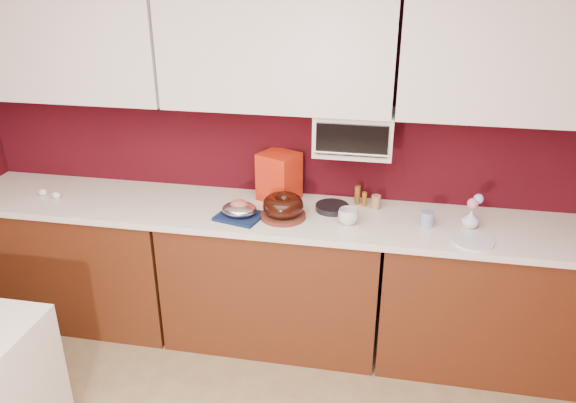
% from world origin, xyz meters
% --- Properties ---
extents(wall_back, '(4.00, 0.02, 2.50)m').
position_xyz_m(wall_back, '(0.00, 2.25, 1.25)').
color(wall_back, '#3E080F').
rests_on(wall_back, floor).
extents(base_cabinet_left, '(1.31, 0.58, 0.86)m').
position_xyz_m(base_cabinet_left, '(-1.33, 1.94, 0.43)').
color(base_cabinet_left, '#532610').
rests_on(base_cabinet_left, floor).
extents(base_cabinet_center, '(1.31, 0.58, 0.86)m').
position_xyz_m(base_cabinet_center, '(0.00, 1.94, 0.43)').
color(base_cabinet_center, '#532610').
rests_on(base_cabinet_center, floor).
extents(base_cabinet_right, '(1.31, 0.58, 0.86)m').
position_xyz_m(base_cabinet_right, '(1.33, 1.94, 0.43)').
color(base_cabinet_right, '#532610').
rests_on(base_cabinet_right, floor).
extents(countertop, '(4.00, 0.62, 0.04)m').
position_xyz_m(countertop, '(0.00, 1.94, 0.88)').
color(countertop, white).
rests_on(countertop, base_cabinet_center).
extents(upper_cabinet_left, '(1.31, 0.33, 0.70)m').
position_xyz_m(upper_cabinet_left, '(-1.33, 2.08, 1.85)').
color(upper_cabinet_left, white).
rests_on(upper_cabinet_left, wall_back).
extents(upper_cabinet_center, '(1.31, 0.33, 0.70)m').
position_xyz_m(upper_cabinet_center, '(0.00, 2.08, 1.85)').
color(upper_cabinet_center, white).
rests_on(upper_cabinet_center, wall_back).
extents(upper_cabinet_right, '(1.31, 0.33, 0.70)m').
position_xyz_m(upper_cabinet_right, '(1.33, 2.08, 1.85)').
color(upper_cabinet_right, white).
rests_on(upper_cabinet_right, wall_back).
extents(toaster_oven, '(0.45, 0.30, 0.25)m').
position_xyz_m(toaster_oven, '(0.45, 2.10, 1.38)').
color(toaster_oven, white).
rests_on(toaster_oven, upper_cabinet_center).
extents(toaster_oven_door, '(0.40, 0.02, 0.18)m').
position_xyz_m(toaster_oven_door, '(0.45, 1.94, 1.38)').
color(toaster_oven_door, black).
rests_on(toaster_oven_door, toaster_oven).
extents(toaster_oven_handle, '(0.42, 0.02, 0.02)m').
position_xyz_m(toaster_oven_handle, '(0.45, 1.93, 1.30)').
color(toaster_oven_handle, silver).
rests_on(toaster_oven_handle, toaster_oven).
extents(cake_base, '(0.33, 0.33, 0.02)m').
position_xyz_m(cake_base, '(0.07, 1.87, 0.91)').
color(cake_base, '#5B271B').
rests_on(cake_base, countertop).
extents(bundt_cake, '(0.32, 0.32, 0.10)m').
position_xyz_m(bundt_cake, '(0.07, 1.87, 0.98)').
color(bundt_cake, black).
rests_on(bundt_cake, cake_base).
extents(navy_towel, '(0.30, 0.27, 0.02)m').
position_xyz_m(navy_towel, '(-0.18, 1.82, 0.91)').
color(navy_towel, '#111F43').
rests_on(navy_towel, countertop).
extents(foil_ham_nest, '(0.25, 0.23, 0.08)m').
position_xyz_m(foil_ham_nest, '(-0.18, 1.82, 0.96)').
color(foil_ham_nest, silver).
rests_on(foil_ham_nest, navy_towel).
extents(roasted_ham, '(0.12, 0.11, 0.07)m').
position_xyz_m(roasted_ham, '(-0.18, 1.82, 0.98)').
color(roasted_ham, '#BC5D56').
rests_on(roasted_ham, foil_ham_nest).
extents(pandoro_box, '(0.28, 0.27, 0.30)m').
position_xyz_m(pandoro_box, '(-0.00, 2.14, 1.05)').
color(pandoro_box, '#B60C0E').
rests_on(pandoro_box, countertop).
extents(dark_pan, '(0.23, 0.23, 0.04)m').
position_xyz_m(dark_pan, '(0.34, 2.03, 0.92)').
color(dark_pan, black).
rests_on(dark_pan, countertop).
extents(coffee_mug, '(0.14, 0.14, 0.11)m').
position_xyz_m(coffee_mug, '(0.46, 1.86, 0.96)').
color(coffee_mug, silver).
rests_on(coffee_mug, countertop).
extents(blue_jar, '(0.10, 0.10, 0.09)m').
position_xyz_m(blue_jar, '(0.90, 1.91, 0.94)').
color(blue_jar, navy).
rests_on(blue_jar, countertop).
extents(flower_vase, '(0.09, 0.09, 0.12)m').
position_xyz_m(flower_vase, '(1.14, 1.94, 0.96)').
color(flower_vase, silver).
rests_on(flower_vase, countertop).
extents(flower_pink, '(0.06, 0.06, 0.06)m').
position_xyz_m(flower_pink, '(1.14, 1.94, 1.05)').
color(flower_pink, pink).
rests_on(flower_pink, flower_vase).
extents(flower_blue, '(0.06, 0.06, 0.06)m').
position_xyz_m(flower_blue, '(1.17, 1.96, 1.07)').
color(flower_blue, '#97B9F2').
rests_on(flower_blue, flower_vase).
extents(china_plate, '(0.26, 0.26, 0.01)m').
position_xyz_m(china_plate, '(1.14, 1.76, 0.91)').
color(china_plate, white).
rests_on(china_plate, countertop).
extents(amber_bottle, '(0.04, 0.04, 0.09)m').
position_xyz_m(amber_bottle, '(0.53, 2.13, 0.94)').
color(amber_bottle, '#935D1A').
rests_on(amber_bottle, countertop).
extents(paper_cup, '(0.06, 0.06, 0.08)m').
position_xyz_m(paper_cup, '(0.60, 2.11, 0.94)').
color(paper_cup, '#9C7347').
rests_on(paper_cup, countertop).
extents(egg_left, '(0.07, 0.06, 0.05)m').
position_xyz_m(egg_left, '(-1.50, 1.90, 0.92)').
color(egg_left, silver).
rests_on(egg_left, countertop).
extents(egg_right, '(0.06, 0.05, 0.04)m').
position_xyz_m(egg_right, '(-1.39, 1.88, 0.92)').
color(egg_right, silver).
rests_on(egg_right, countertop).
extents(amber_bottle_tall, '(0.04, 0.04, 0.12)m').
position_xyz_m(amber_bottle_tall, '(0.49, 2.15, 0.96)').
color(amber_bottle_tall, brown).
rests_on(amber_bottle_tall, countertop).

